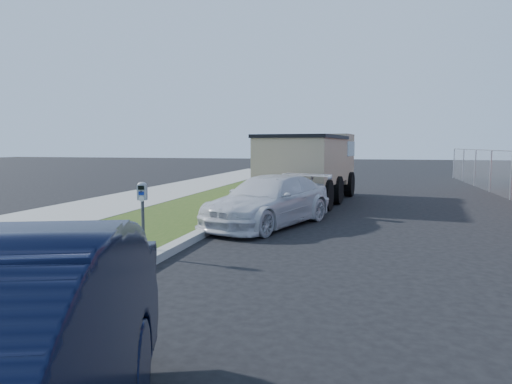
# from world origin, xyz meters

# --- Properties ---
(ground) EXTENTS (120.00, 120.00, 0.00)m
(ground) POSITION_xyz_m (0.00, 0.00, 0.00)
(ground) COLOR black
(ground) RESTS_ON ground
(streetside) EXTENTS (6.12, 50.00, 0.15)m
(streetside) POSITION_xyz_m (-5.57, 2.00, 0.07)
(streetside) COLOR gray
(streetside) RESTS_ON ground
(parking_meter) EXTENTS (0.19, 0.14, 1.23)m
(parking_meter) POSITION_xyz_m (-2.94, -1.15, 1.01)
(parking_meter) COLOR #3F4247
(parking_meter) RESTS_ON ground
(white_wagon) EXTENTS (3.11, 4.63, 1.24)m
(white_wagon) POSITION_xyz_m (-1.45, 2.66, 0.62)
(white_wagon) COLOR silver
(white_wagon) RESTS_ON ground
(dump_truck) EXTENTS (3.10, 6.46, 2.44)m
(dump_truck) POSITION_xyz_m (-1.12, 8.11, 1.38)
(dump_truck) COLOR black
(dump_truck) RESTS_ON ground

